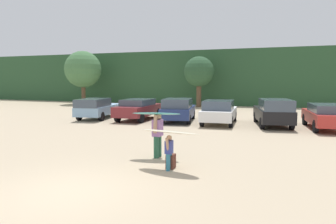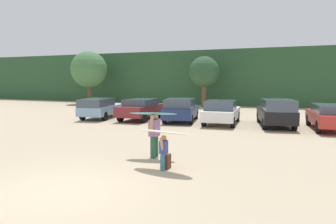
# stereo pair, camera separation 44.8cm
# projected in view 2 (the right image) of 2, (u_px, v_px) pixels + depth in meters

# --- Properties ---
(ground_plane) EXTENTS (120.00, 120.00, 0.00)m
(ground_plane) POSITION_uv_depth(u_px,v_px,m) (60.00, 191.00, 7.98)
(ground_plane) COLOR tan
(hillside_ridge) EXTENTS (108.00, 12.00, 6.15)m
(hillside_ridge) POSITION_uv_depth(u_px,v_px,m) (250.00, 78.00, 39.03)
(hillside_ridge) COLOR #284C2D
(hillside_ridge) RESTS_ON ground_plane
(tree_center_right) EXTENTS (4.23, 4.23, 6.17)m
(tree_center_right) POSITION_uv_depth(u_px,v_px,m) (89.00, 70.00, 36.89)
(tree_center_right) COLOR brown
(tree_center_right) RESTS_ON ground_plane
(tree_far_left) EXTENTS (3.15, 3.15, 5.27)m
(tree_far_left) POSITION_uv_depth(u_px,v_px,m) (204.00, 72.00, 32.63)
(tree_far_left) COLOR brown
(tree_far_left) RESTS_ON ground_plane
(parked_car_sky_blue) EXTENTS (2.63, 5.06, 1.49)m
(parked_car_sky_blue) POSITION_uv_depth(u_px,v_px,m) (101.00, 108.00, 23.08)
(parked_car_sky_blue) COLOR #84ADD1
(parked_car_sky_blue) RESTS_ON ground_plane
(parked_car_maroon) EXTENTS (2.03, 4.60, 1.47)m
(parked_car_maroon) POSITION_uv_depth(u_px,v_px,m) (141.00, 108.00, 22.26)
(parked_car_maroon) COLOR maroon
(parked_car_maroon) RESTS_ON ground_plane
(parked_car_navy) EXTENTS (2.69, 4.63, 1.58)m
(parked_car_navy) POSITION_uv_depth(u_px,v_px,m) (181.00, 109.00, 21.25)
(parked_car_navy) COLOR navy
(parked_car_navy) RESTS_ON ground_plane
(parked_car_white) EXTENTS (2.27, 4.70, 1.54)m
(parked_car_white) POSITION_uv_depth(u_px,v_px,m) (221.00, 112.00, 19.99)
(parked_car_white) COLOR white
(parked_car_white) RESTS_ON ground_plane
(parked_car_black) EXTENTS (2.71, 4.92, 1.69)m
(parked_car_black) POSITION_uv_depth(u_px,v_px,m) (276.00, 112.00, 18.91)
(parked_car_black) COLOR black
(parked_car_black) RESTS_ON ground_plane
(parked_car_red) EXTENTS (2.36, 4.89, 1.45)m
(parked_car_red) POSITION_uv_depth(u_px,v_px,m) (329.00, 116.00, 17.65)
(parked_car_red) COLOR #B72D28
(parked_car_red) RESTS_ON ground_plane
(person_adult) EXTENTS (0.31, 0.65, 1.64)m
(person_adult) POSITION_uv_depth(u_px,v_px,m) (154.00, 132.00, 11.41)
(person_adult) COLOR #26593F
(person_adult) RESTS_ON ground_plane
(person_child) EXTENTS (0.21, 0.49, 1.10)m
(person_child) POSITION_uv_depth(u_px,v_px,m) (164.00, 150.00, 9.79)
(person_child) COLOR teal
(person_child) RESTS_ON ground_plane
(surfboard_teal) EXTENTS (1.82, 0.82, 0.16)m
(surfboard_teal) POSITION_uv_depth(u_px,v_px,m) (153.00, 114.00, 11.29)
(surfboard_teal) COLOR teal
(surfboard_cream) EXTENTS (2.13, 0.90, 0.15)m
(surfboard_cream) POSITION_uv_depth(u_px,v_px,m) (164.00, 132.00, 9.74)
(surfboard_cream) COLOR beige
(backpack_dropped) EXTENTS (0.24, 0.34, 0.45)m
(backpack_dropped) POSITION_uv_depth(u_px,v_px,m) (166.00, 161.00, 10.03)
(backpack_dropped) COLOR #592D23
(backpack_dropped) RESTS_ON ground_plane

